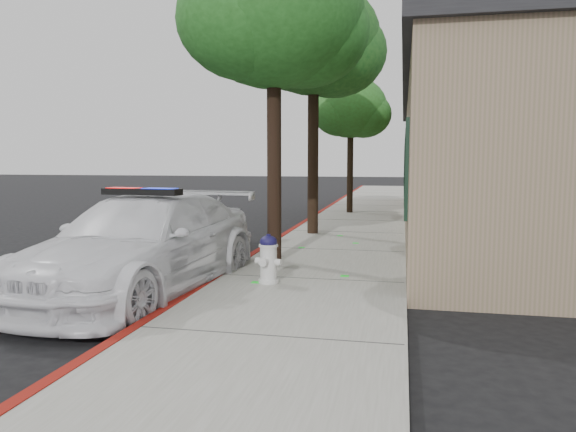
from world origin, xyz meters
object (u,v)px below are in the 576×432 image
(clapboard_building, at_px, (524,159))
(street_tree_far, at_px, (351,110))
(street_tree_near, at_px, (274,18))
(police_car, at_px, (143,244))
(street_tree_mid, at_px, (315,45))
(fire_hydrant, at_px, (268,258))

(clapboard_building, xyz_separation_m, street_tree_far, (-5.50, 2.57, 1.79))
(street_tree_near, bearing_deg, clapboard_building, 51.87)
(clapboard_building, bearing_deg, street_tree_near, -128.13)
(clapboard_building, distance_m, street_tree_near, 10.03)
(police_car, bearing_deg, street_tree_mid, 80.20)
(clapboard_building, relative_size, fire_hydrant, 26.64)
(police_car, relative_size, fire_hydrant, 7.03)
(police_car, xyz_separation_m, street_tree_far, (2.09, 12.45, 3.14))
(fire_hydrant, bearing_deg, street_tree_near, 111.78)
(street_tree_far, bearing_deg, street_tree_mid, -93.94)
(street_tree_near, bearing_deg, street_tree_mid, 89.03)
(police_car, bearing_deg, street_tree_near, 59.24)
(police_car, relative_size, street_tree_near, 0.90)
(street_tree_far, bearing_deg, street_tree_near, -92.71)
(street_tree_far, bearing_deg, clapboard_building, -25.06)
(street_tree_near, distance_m, street_tree_far, 10.23)
(clapboard_building, xyz_separation_m, police_car, (-7.59, -9.88, -1.35))
(police_car, height_order, fire_hydrant, police_car)
(police_car, distance_m, street_tree_mid, 7.97)
(police_car, relative_size, street_tree_far, 1.10)
(clapboard_building, bearing_deg, street_tree_far, 154.94)
(street_tree_mid, distance_m, street_tree_far, 6.09)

